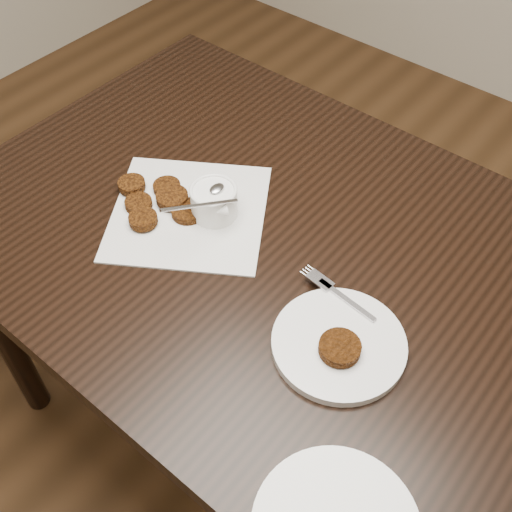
{
  "coord_description": "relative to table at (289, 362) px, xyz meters",
  "views": [
    {
      "loc": [
        0.45,
        -0.47,
        1.6
      ],
      "look_at": [
        0.01,
        0.07,
        0.8
      ],
      "focal_mm": 43.88,
      "sensor_mm": 36.0,
      "label": 1
    }
  ],
  "objects": [
    {
      "name": "floor",
      "position": [
        -0.03,
        -0.16,
        -0.38
      ],
      "size": [
        4.0,
        4.0,
        0.0
      ],
      "primitive_type": "plane",
      "color": "#56361D",
      "rests_on": "ground"
    },
    {
      "name": "table",
      "position": [
        0.0,
        0.0,
        0.0
      ],
      "size": [
        1.36,
        0.87,
        0.75
      ],
      "primitive_type": "cube",
      "color": "black",
      "rests_on": "floor"
    },
    {
      "name": "napkin",
      "position": [
        -0.22,
        -0.05,
        0.38
      ],
      "size": [
        0.4,
        0.4,
        0.0
      ],
      "primitive_type": "cube",
      "rotation": [
        0.0,
        0.0,
        0.57
      ],
      "color": "white",
      "rests_on": "table"
    },
    {
      "name": "sauce_ramekin",
      "position": [
        -0.18,
        -0.02,
        0.44
      ],
      "size": [
        0.13,
        0.13,
        0.12
      ],
      "primitive_type": null,
      "rotation": [
        0.0,
        0.0,
        -0.14
      ],
      "color": "white",
      "rests_on": "napkin"
    },
    {
      "name": "patty_cluster",
      "position": [
        -0.28,
        -0.07,
        0.39
      ],
      "size": [
        0.23,
        0.23,
        0.02
      ],
      "primitive_type": null,
      "rotation": [
        0.0,
        0.0,
        -0.11
      ],
      "color": "#68350D",
      "rests_on": "napkin"
    },
    {
      "name": "plate_with_patty",
      "position": [
        0.17,
        -0.12,
        0.39
      ],
      "size": [
        0.24,
        0.24,
        0.03
      ],
      "primitive_type": null,
      "rotation": [
        0.0,
        0.0,
        -0.1
      ],
      "color": "white",
      "rests_on": "table"
    }
  ]
}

